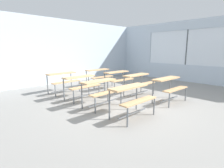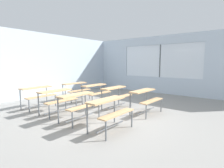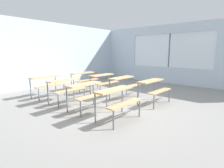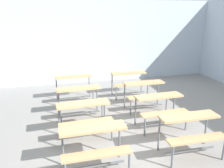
# 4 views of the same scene
# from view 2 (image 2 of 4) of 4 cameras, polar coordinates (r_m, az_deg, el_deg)

# --- Properties ---
(ground) EXTENTS (10.00, 9.00, 0.05)m
(ground) POSITION_cam_2_polar(r_m,az_deg,el_deg) (5.29, -2.24, -10.99)
(ground) COLOR gray
(wall_back) EXTENTS (10.00, 0.12, 3.00)m
(wall_back) POSITION_cam_2_polar(r_m,az_deg,el_deg) (8.68, -25.49, 5.58)
(wall_back) COLOR silver
(wall_back) RESTS_ON ground
(wall_right) EXTENTS (0.12, 9.00, 3.00)m
(wall_right) POSITION_cam_2_polar(r_m,az_deg,el_deg) (9.35, 18.96, 5.60)
(wall_right) COLOR silver
(wall_right) RESTS_ON ground
(desk_bench_r0c0) EXTENTS (1.10, 0.59, 0.74)m
(desk_bench_r0c0) POSITION_cam_2_polar(r_m,az_deg,el_deg) (4.15, -0.69, -7.54)
(desk_bench_r0c0) COLOR tan
(desk_bench_r0c0) RESTS_ON ground
(desk_bench_r0c1) EXTENTS (1.11, 0.62, 0.74)m
(desk_bench_r0c1) POSITION_cam_2_polar(r_m,az_deg,el_deg) (5.60, 10.95, -3.88)
(desk_bench_r0c1) COLOR tan
(desk_bench_r0c1) RESTS_ON ground
(desk_bench_r1c0) EXTENTS (1.12, 0.64, 0.74)m
(desk_bench_r1c0) POSITION_cam_2_polar(r_m,az_deg,el_deg) (4.91, -10.81, -5.40)
(desk_bench_r1c0) COLOR tan
(desk_bench_r1c0) RESTS_ON ground
(desk_bench_r1c1) EXTENTS (1.11, 0.61, 0.74)m
(desk_bench_r1c1) POSITION_cam_2_polar(r_m,az_deg,el_deg) (6.16, 1.40, -2.78)
(desk_bench_r1c1) COLOR tan
(desk_bench_r1c1) RESTS_ON ground
(desk_bench_r2c0) EXTENTS (1.12, 0.62, 0.74)m
(desk_bench_r2c0) POSITION_cam_2_polar(r_m,az_deg,el_deg) (5.75, -17.40, -3.79)
(desk_bench_r2c0) COLOR tan
(desk_bench_r2c0) RESTS_ON ground
(desk_bench_r2c1) EXTENTS (1.11, 0.61, 0.74)m
(desk_bench_r2c1) POSITION_cam_2_polar(r_m,az_deg,el_deg) (6.89, -5.27, -1.76)
(desk_bench_r2c1) COLOR tan
(desk_bench_r2c1) RESTS_ON ground
(desk_bench_r3c0) EXTENTS (1.12, 0.63, 0.74)m
(desk_bench_r3c0) POSITION_cam_2_polar(r_m,az_deg,el_deg) (6.73, -23.05, -2.50)
(desk_bench_r3c0) COLOR tan
(desk_bench_r3c0) RESTS_ON ground
(desk_bench_r3c1) EXTENTS (1.12, 0.62, 0.74)m
(desk_bench_r3c1) POSITION_cam_2_polar(r_m,az_deg,el_deg) (7.67, -11.64, -1.00)
(desk_bench_r3c1) COLOR tan
(desk_bench_r3c1) RESTS_ON ground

